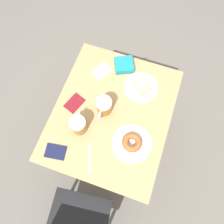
% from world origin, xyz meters
% --- Properties ---
extents(ground_plane, '(8.00, 8.00, 0.00)m').
position_xyz_m(ground_plane, '(0.00, 0.00, 0.00)').
color(ground_plane, '#666059').
extents(table, '(0.75, 0.91, 0.75)m').
position_xyz_m(table, '(0.00, 0.00, 0.67)').
color(table, tan).
rests_on(table, ground_plane).
extents(plate_with_cake, '(0.23, 0.23, 0.05)m').
position_xyz_m(plate_with_cake, '(-0.13, -0.24, 0.76)').
color(plate_with_cake, white).
rests_on(plate_with_cake, table).
extents(plate_with_donut, '(0.25, 0.25, 0.05)m').
position_xyz_m(plate_with_donut, '(-0.18, 0.15, 0.76)').
color(plate_with_donut, white).
rests_on(plate_with_donut, table).
extents(beer_mug_left, '(0.10, 0.14, 0.13)m').
position_xyz_m(beer_mug_left, '(0.05, -0.00, 0.81)').
color(beer_mug_left, '#8C5619').
rests_on(beer_mug_left, table).
extents(beer_mug_center, '(0.10, 0.14, 0.13)m').
position_xyz_m(beer_mug_center, '(0.16, 0.16, 0.81)').
color(beer_mug_center, '#8C5619').
rests_on(beer_mug_center, table).
extents(napkin_folded, '(0.14, 0.15, 0.00)m').
position_xyz_m(napkin_folded, '(0.17, -0.27, 0.75)').
color(napkin_folded, white).
rests_on(napkin_folded, table).
extents(fork, '(0.07, 0.17, 0.00)m').
position_xyz_m(fork, '(0.03, 0.32, 0.75)').
color(fork, silver).
rests_on(fork, table).
extents(passport_near_edge, '(0.13, 0.15, 0.01)m').
position_xyz_m(passport_near_edge, '(0.26, 0.02, 0.75)').
color(passport_near_edge, maroon).
rests_on(passport_near_edge, table).
extents(passport_far_edge, '(0.14, 0.11, 0.01)m').
position_xyz_m(passport_far_edge, '(0.25, 0.35, 0.75)').
color(passport_far_edge, '#141938').
rests_on(passport_far_edge, table).
extents(blue_pouch, '(0.17, 0.16, 0.05)m').
position_xyz_m(blue_pouch, '(0.03, -0.36, 0.77)').
color(blue_pouch, teal).
rests_on(blue_pouch, table).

